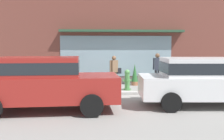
% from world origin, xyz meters
% --- Properties ---
extents(ground_plane, '(60.00, 60.00, 0.00)m').
position_xyz_m(ground_plane, '(0.00, 0.00, 0.00)').
color(ground_plane, gray).
extents(curb_strip, '(14.00, 0.24, 0.12)m').
position_xyz_m(curb_strip, '(0.00, -0.20, 0.06)').
color(curb_strip, '#B2B2AD').
rests_on(curb_strip, ground_plane).
extents(storefront, '(14.00, 0.81, 5.14)m').
position_xyz_m(storefront, '(-0.00, 3.19, 2.52)').
color(storefront, brown).
rests_on(storefront, ground_plane).
extents(fire_hydrant, '(0.41, 0.38, 0.97)m').
position_xyz_m(fire_hydrant, '(0.06, 0.99, 0.49)').
color(fire_hydrant, '#4C8C47').
rests_on(fire_hydrant, ground_plane).
extents(pedestrian_with_handbag, '(0.61, 0.44, 1.59)m').
position_xyz_m(pedestrian_with_handbag, '(-0.50, 1.65, 0.93)').
color(pedestrian_with_handbag, brown).
rests_on(pedestrian_with_handbag, ground_plane).
extents(pedestrian_passerby, '(0.45, 0.25, 1.71)m').
position_xyz_m(pedestrian_passerby, '(1.72, 1.90, 1.00)').
color(pedestrian_passerby, '#232328').
rests_on(pedestrian_passerby, ground_plane).
extents(parked_car_white, '(4.62, 2.26, 1.65)m').
position_xyz_m(parked_car_white, '(2.27, -2.39, 0.93)').
color(parked_car_white, white).
rests_on(parked_car_white, ground_plane).
extents(parked_car_red, '(4.58, 2.20, 1.71)m').
position_xyz_m(parked_car_red, '(-3.05, -2.76, 0.97)').
color(parked_car_red, maroon).
rests_on(parked_car_red, ground_plane).
extents(potted_plant_window_right, '(0.26, 0.26, 1.23)m').
position_xyz_m(potted_plant_window_right, '(4.29, 2.28, 0.59)').
color(potted_plant_window_right, '#4C4C51').
rests_on(potted_plant_window_right, ground_plane).
extents(potted_plant_near_hydrant, '(0.34, 0.34, 0.57)m').
position_xyz_m(potted_plant_near_hydrant, '(-0.54, 2.56, 0.29)').
color(potted_plant_near_hydrant, '#B7B2A3').
rests_on(potted_plant_near_hydrant, ground_plane).
extents(potted_plant_doorstep, '(0.41, 0.41, 1.26)m').
position_xyz_m(potted_plant_doorstep, '(-2.48, 2.34, 0.60)').
color(potted_plant_doorstep, '#33473D').
rests_on(potted_plant_doorstep, ground_plane).
extents(potted_plant_trailing_edge, '(0.43, 0.43, 0.63)m').
position_xyz_m(potted_plant_trailing_edge, '(3.01, 2.51, 0.33)').
color(potted_plant_trailing_edge, '#4C4C51').
rests_on(potted_plant_trailing_edge, ground_plane).
extents(potted_plant_low_front, '(0.38, 0.38, 0.73)m').
position_xyz_m(potted_plant_low_front, '(-4.71, 2.53, 0.43)').
color(potted_plant_low_front, '#B7B2A3').
rests_on(potted_plant_low_front, ground_plane).
extents(potted_plant_by_entrance, '(0.36, 0.36, 1.15)m').
position_xyz_m(potted_plant_by_entrance, '(0.64, 2.45, 0.55)').
color(potted_plant_by_entrance, '#9E6042').
rests_on(potted_plant_by_entrance, ground_plane).
extents(potted_plant_window_left, '(0.46, 0.46, 0.65)m').
position_xyz_m(potted_plant_window_left, '(-3.80, 2.45, 0.31)').
color(potted_plant_window_left, '#B7B2A3').
rests_on(potted_plant_window_left, ground_plane).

